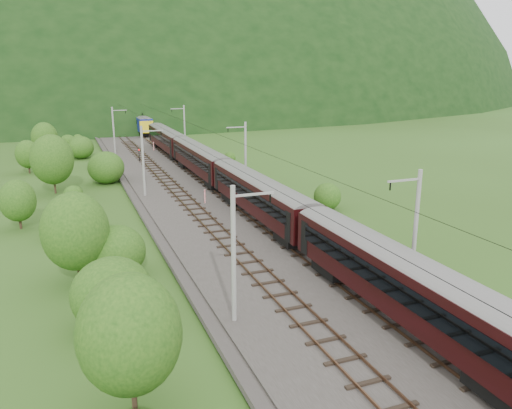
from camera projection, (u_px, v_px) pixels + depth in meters
name	position (u px, v px, depth m)	size (l,w,h in m)	color
ground	(328.00, 307.00, 31.14)	(600.00, 600.00, 0.00)	#2D4A17
railbed	(267.00, 252.00, 40.10)	(14.00, 220.00, 0.30)	#38332D
track_left	(239.00, 253.00, 39.20)	(2.40, 220.00, 0.27)	brown
track_right	(294.00, 246.00, 40.88)	(2.40, 220.00, 0.27)	brown
catenary_left	(144.00, 159.00, 56.62)	(2.54, 192.28, 8.00)	gray
catenary_right	(245.00, 153.00, 60.90)	(2.54, 192.28, 8.00)	gray
overhead_wires	(268.00, 167.00, 38.29)	(4.83, 198.00, 0.03)	black
mountain_main	(88.00, 98.00, 265.13)	(504.00, 360.00, 244.00)	black
train	(261.00, 190.00, 46.73)	(2.85, 157.66, 4.94)	black
hazard_post_near	(205.00, 196.00, 54.15)	(0.16, 0.16, 1.54)	red
hazard_post_far	(154.00, 146.00, 89.98)	(0.17, 0.17, 1.55)	red
signal	(139.00, 154.00, 79.15)	(0.21, 0.21, 1.90)	black
vegetation_left	(73.00, 212.00, 41.63)	(13.77, 149.43, 7.09)	#1E4913
vegetation_right	(497.00, 277.00, 32.59)	(4.31, 88.97, 2.61)	#1E4913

